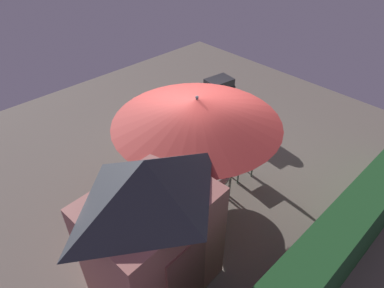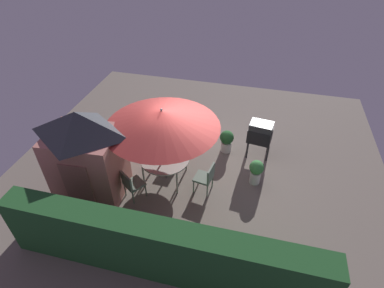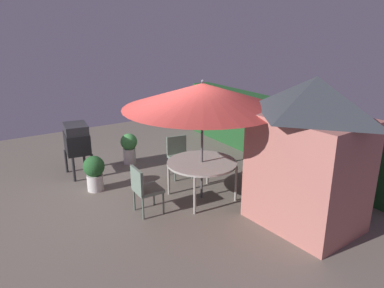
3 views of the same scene
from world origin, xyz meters
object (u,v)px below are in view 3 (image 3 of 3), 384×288
(patio_umbrella, at_px, (202,96))
(potted_plant_by_shed, at_px, (94,171))
(chair_far_side, at_px, (144,187))
(chair_toward_hedge, at_px, (259,174))
(garden_shed, at_px, (309,153))
(chair_near_shed, at_px, (179,154))
(patio_table, at_px, (202,164))
(bbq_grill, at_px, (77,140))
(potted_plant_by_grill, at_px, (129,147))

(patio_umbrella, height_order, potted_plant_by_shed, patio_umbrella)
(chair_far_side, bearing_deg, chair_toward_hedge, 72.82)
(garden_shed, height_order, chair_near_shed, garden_shed)
(chair_toward_hedge, height_order, potted_plant_by_shed, chair_toward_hedge)
(patio_table, bearing_deg, potted_plant_by_shed, -131.75)
(bbq_grill, distance_m, chair_toward_hedge, 4.07)
(bbq_grill, distance_m, potted_plant_by_shed, 1.08)
(chair_far_side, bearing_deg, potted_plant_by_shed, -163.56)
(patio_umbrella, height_order, chair_near_shed, patio_umbrella)
(bbq_grill, height_order, chair_far_side, bbq_grill)
(garden_shed, height_order, patio_umbrella, garden_shed)
(potted_plant_by_grill, bearing_deg, garden_shed, 17.80)
(patio_umbrella, relative_size, potted_plant_by_grill, 3.85)
(patio_umbrella, xyz_separation_m, potted_plant_by_shed, (-1.48, -1.66, -1.64))
(bbq_grill, height_order, potted_plant_by_grill, bbq_grill)
(patio_table, distance_m, chair_toward_hedge, 1.13)
(garden_shed, bearing_deg, chair_far_side, -129.85)
(chair_near_shed, relative_size, chair_far_side, 1.00)
(chair_near_shed, height_order, chair_toward_hedge, same)
(garden_shed, height_order, bbq_grill, garden_shed)
(patio_table, relative_size, patio_umbrella, 0.46)
(bbq_grill, height_order, chair_near_shed, bbq_grill)
(chair_near_shed, height_order, potted_plant_by_shed, chair_near_shed)
(chair_near_shed, bearing_deg, potted_plant_by_grill, -153.25)
(patio_umbrella, xyz_separation_m, potted_plant_by_grill, (-2.50, -0.44, -1.62))
(garden_shed, distance_m, chair_far_side, 2.92)
(patio_umbrella, xyz_separation_m, chair_far_side, (-0.04, -1.24, -1.54))
(garden_shed, bearing_deg, potted_plant_by_shed, -141.48)
(patio_table, height_order, bbq_grill, bbq_grill)
(patio_table, relative_size, potted_plant_by_shed, 1.83)
(garden_shed, relative_size, bbq_grill, 2.12)
(patio_table, bearing_deg, chair_far_side, -91.67)
(bbq_grill, xyz_separation_m, potted_plant_by_shed, (0.99, 0.03, -0.43))
(patio_umbrella, distance_m, chair_toward_hedge, 1.90)
(bbq_grill, relative_size, potted_plant_by_grill, 1.56)
(patio_table, distance_m, chair_far_side, 1.25)
(patio_umbrella, height_order, bbq_grill, patio_umbrella)
(garden_shed, bearing_deg, chair_toward_hedge, -179.98)
(chair_toward_hedge, xyz_separation_m, potted_plant_by_shed, (-2.12, -2.59, -0.10))
(chair_near_shed, height_order, chair_far_side, same)
(patio_table, height_order, chair_far_side, chair_far_side)
(patio_table, xyz_separation_m, potted_plant_by_grill, (-2.50, -0.44, -0.26))
(patio_table, xyz_separation_m, potted_plant_by_shed, (-1.48, -1.66, -0.29))
(chair_near_shed, relative_size, chair_toward_hedge, 1.00)
(bbq_grill, relative_size, chair_toward_hedge, 1.33)
(patio_table, bearing_deg, patio_umbrella, 116.57)
(chair_far_side, bearing_deg, garden_shed, 50.15)
(garden_shed, relative_size, patio_table, 1.87)
(patio_table, relative_size, potted_plant_by_grill, 1.77)
(patio_table, bearing_deg, chair_toward_hedge, 55.65)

